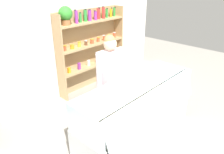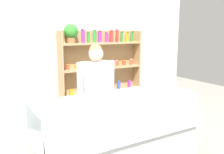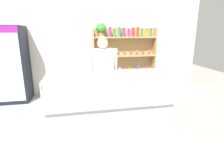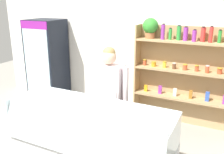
# 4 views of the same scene
# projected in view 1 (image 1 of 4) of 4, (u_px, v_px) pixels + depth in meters

# --- Properties ---
(ground_plane) EXTENTS (12.00, 12.00, 0.00)m
(ground_plane) POSITION_uv_depth(u_px,v_px,m) (132.00, 146.00, 3.53)
(ground_plane) COLOR gray
(back_wall) EXTENTS (6.80, 0.10, 2.70)m
(back_wall) POSITION_uv_depth(u_px,v_px,m) (45.00, 39.00, 4.37)
(back_wall) COLOR white
(back_wall) RESTS_ON ground
(shelving_unit) EXTENTS (1.84, 0.29, 1.97)m
(shelving_unit) POSITION_uv_depth(u_px,v_px,m) (88.00, 42.00, 4.99)
(shelving_unit) COLOR tan
(shelving_unit) RESTS_ON ground
(deli_display_case) EXTENTS (2.19, 0.81, 1.01)m
(deli_display_case) POSITION_uv_depth(u_px,v_px,m) (136.00, 121.00, 3.62)
(deli_display_case) COLOR silver
(deli_display_case) RESTS_ON ground
(shop_clerk) EXTENTS (0.61, 0.25, 1.66)m
(shop_clerk) POSITION_uv_depth(u_px,v_px,m) (110.00, 75.00, 3.68)
(shop_clerk) COLOR #4C4233
(shop_clerk) RESTS_ON ground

